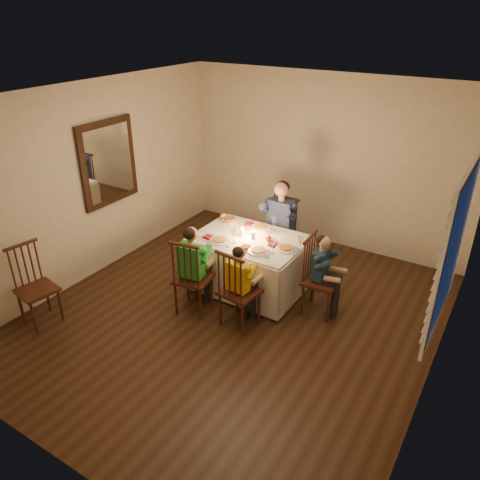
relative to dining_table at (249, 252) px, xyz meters
The scene contains 26 objects.
ground 0.86m from the dining_table, 74.02° to the right, with size 5.00×5.00×0.00m, color black.
wall_left 2.30m from the dining_table, 162.46° to the right, with size 0.02×5.00×2.60m, color beige.
wall_right 2.64m from the dining_table, 14.98° to the right, with size 0.02×5.00×2.60m, color beige.
wall_back 2.01m from the dining_table, 84.23° to the left, with size 4.50×0.02×2.60m, color beige.
ceiling 2.18m from the dining_table, 74.02° to the right, with size 5.00×5.00×0.00m, color white.
dining_table is the anchor object (origin of this frame).
chair_adult 0.93m from the dining_table, 86.24° to the left, with size 0.42×0.40×1.01m, color #361A0E, non-canonical shape.
chair_near_left 1.01m from the dining_table, 111.63° to the right, with size 0.42×0.40×1.01m, color #361A0E, non-canonical shape.
chair_near_right 0.97m from the dining_table, 66.97° to the right, with size 0.42×0.40×1.01m, color #361A0E, non-canonical shape.
chair_end 1.15m from the dining_table, ahead, with size 0.42×0.40×1.01m, color #361A0E, non-canonical shape.
chair_extra 2.66m from the dining_table, 131.09° to the right, with size 0.41×0.39×1.00m, color #361A0E, non-canonical shape.
adult 0.93m from the dining_table, 86.24° to the left, with size 0.47×0.43×1.28m, color navy, non-canonical shape.
child_green 1.01m from the dining_table, 111.63° to the right, with size 0.40×0.36×1.14m, color green, non-canonical shape.
child_yellow 0.97m from the dining_table, 66.97° to the right, with size 0.34×0.31×1.04m, color gold, non-canonical shape.
child_teal 1.15m from the dining_table, ahead, with size 0.34×0.31×1.05m, color #1A3343, non-canonical shape.
setting_adult 0.39m from the dining_table, 93.00° to the left, with size 0.26×0.26×0.02m, color white.
setting_green 0.45m from the dining_table, 133.80° to the right, with size 0.26×0.26×0.02m, color white.
setting_yellow 0.45m from the dining_table, 43.03° to the right, with size 0.26×0.26×0.02m, color white.
setting_teal 0.58m from the dining_table, ahead, with size 0.26×0.26×0.02m, color white.
candle_left 0.28m from the dining_table, behind, with size 0.06×0.06×0.10m, color silver.
candle_right 0.27m from the dining_table, ahead, with size 0.06×0.06×0.10m, color silver.
squash 0.72m from the dining_table, 153.74° to the left, with size 0.09×0.09×0.09m, color gold.
orange_fruit 0.36m from the dining_table, 11.37° to the left, with size 0.08×0.08×0.08m, color #F85714.
serving_bowl 0.58m from the dining_table, 150.74° to the left, with size 0.20×0.20×0.05m, color white.
wall_mirror 2.28m from the dining_table, behind, with size 0.06×0.95×1.15m.
window_blinds 2.64m from the dining_table, 12.99° to the right, with size 0.07×1.34×1.54m.
Camera 1 is at (2.54, -3.97, 3.43)m, focal length 35.00 mm.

